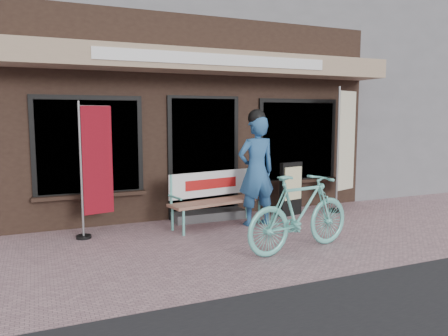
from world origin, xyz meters
name	(u,v)px	position (x,y,z in m)	size (l,w,h in m)	color
ground	(253,246)	(0.00, 0.00, 0.00)	(70.00, 70.00, 0.00)	#A78087
storefront	(159,67)	(0.00, 4.96, 2.99)	(7.00, 6.77, 6.00)	black
neighbor_right_near	(408,86)	(8.50, 5.50, 2.80)	(10.00, 7.00, 5.60)	slate
bench	(214,194)	(-0.07, 1.31, 0.53)	(1.73, 0.73, 0.91)	#67CABC
person	(256,169)	(0.60, 1.07, 0.96)	(0.68, 0.45, 1.96)	#295A90
bicycle	(300,213)	(0.48, -0.45, 0.53)	(0.50, 1.77, 1.06)	#67CABC
nobori_red	(95,168)	(-1.99, 1.40, 1.07)	(0.61, 0.27, 2.07)	gray
nobori_cream	(345,148)	(2.70, 1.41, 1.24)	(0.71, 0.37, 2.39)	gray
menu_stand	(291,188)	(1.52, 1.43, 0.51)	(0.51, 0.21, 1.00)	black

